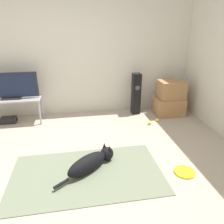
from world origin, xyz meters
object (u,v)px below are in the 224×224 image
dog (92,162)px  cardboard_box_lower (169,106)px  cardboard_box_upper (171,89)px  game_console (9,120)px  floor_speaker (136,94)px  tennis_ball_near_speaker (150,123)px  tennis_ball_by_boxes (158,120)px  tv_stand (13,102)px  frisbee (184,172)px  tv (10,86)px

dog → cardboard_box_lower: size_ratio=1.40×
cardboard_box_upper → cardboard_box_lower: bearing=-142.5°
game_console → dog: bearing=-50.4°
dog → cardboard_box_upper: size_ratio=1.58×
cardboard_box_lower → floor_speaker: bearing=164.2°
tennis_ball_near_speaker → game_console: game_console is taller
floor_speaker → tennis_ball_near_speaker: bearing=-79.7°
tennis_ball_by_boxes → tennis_ball_near_speaker: same height
cardboard_box_upper → tv_stand: (-3.20, 0.12, -0.12)m
tv_stand → tennis_ball_near_speaker: 2.70m
dog → frisbee: size_ratio=2.92×
dog → game_console: bearing=129.6°
tennis_ball_near_speaker → cardboard_box_upper: bearing=37.4°
frisbee → tv_stand: size_ratio=0.26×
frisbee → cardboard_box_upper: bearing=72.2°
cardboard_box_upper → frisbee: bearing=-107.8°
dog → tv_stand: bearing=127.2°
tv_stand → tennis_ball_near_speaker: tv_stand is taller
dog → tv_stand: size_ratio=0.76×
tv → frisbee: bearing=-39.1°
dog → tv: 2.34m
cardboard_box_lower → tennis_ball_by_boxes: cardboard_box_lower is taller
dog → tennis_ball_by_boxes: 1.97m
frisbee → tv_stand: 3.33m
cardboard_box_upper → tennis_ball_by_boxes: 0.73m
tennis_ball_near_speaker → tennis_ball_by_boxes: bearing=27.7°
floor_speaker → tv_stand: (-2.49, -0.05, -0.01)m
frisbee → tv_stand: bearing=141.0°
cardboard_box_upper → tennis_ball_near_speaker: (-0.59, -0.45, -0.52)m
tennis_ball_by_boxes → tennis_ball_near_speaker: size_ratio=1.00×
tv_stand → tv: 0.31m
frisbee → tv: tv is taller
dog → tv_stand: (-1.36, 1.80, 0.31)m
game_console → tennis_ball_by_boxes: bearing=-9.4°
cardboard_box_upper → tennis_ball_by_boxes: size_ratio=7.84×
tennis_ball_near_speaker → floor_speaker: bearing=100.3°
frisbee → tennis_ball_near_speaker: (0.04, 1.51, 0.02)m
cardboard_box_lower → frisbee: bearing=-107.4°
tv → tennis_ball_by_boxes: tv is taller
cardboard_box_lower → tv_stand: (-3.18, 0.14, 0.25)m
frisbee → tennis_ball_by_boxes: bearing=81.4°
dog → tv: size_ratio=0.80×
floor_speaker → game_console: size_ratio=3.02×
tv_stand → tennis_ball_by_boxes: 2.88m
tennis_ball_by_boxes → tv_stand: bearing=170.6°
frisbee → tennis_ball_near_speaker: bearing=88.6°
dog → game_console: size_ratio=2.78×
tv_stand → tennis_ball_by_boxes: size_ratio=16.31×
tennis_ball_near_speaker → game_console: bearing=167.7°
cardboard_box_upper → tennis_ball_by_boxes: cardboard_box_upper is taller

